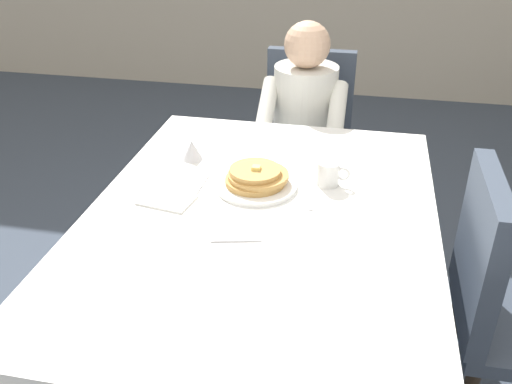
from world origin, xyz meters
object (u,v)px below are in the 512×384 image
cup_coffee (329,174)px  knife_right_of_plate (311,195)px  dining_table_main (260,238)px  spoon_near_edge (236,240)px  syrup_pitcher (192,150)px  diner_person (304,118)px  chair_right_side (503,298)px  plate_breakfast (256,185)px  chair_diner (306,132)px  fork_left_of_plate (201,184)px  breakfast_stack (256,176)px

cup_coffee → knife_right_of_plate: bearing=-119.7°
dining_table_main → cup_coffee: bearing=51.1°
spoon_near_edge → syrup_pitcher: bearing=106.6°
diner_person → cup_coffee: 0.80m
dining_table_main → spoon_near_edge: size_ratio=10.16×
chair_right_side → plate_breakfast: (-0.82, 0.17, 0.22)m
plate_breakfast → cup_coffee: (0.24, 0.07, 0.03)m
spoon_near_edge → chair_right_side: bearing=-2.1°
knife_right_of_plate → chair_diner: bearing=1.2°
chair_right_side → cup_coffee: 0.67m
chair_right_side → fork_left_of_plate: size_ratio=5.17×
dining_table_main → fork_left_of_plate: bearing=147.5°
syrup_pitcher → knife_right_of_plate: (0.47, -0.19, -0.04)m
diner_person → plate_breakfast: diner_person is taller
chair_diner → fork_left_of_plate: chair_diner is taller
dining_table_main → fork_left_of_plate: (-0.24, 0.15, 0.09)m
cup_coffee → spoon_near_edge: cup_coffee is taller
dining_table_main → chair_right_side: chair_right_side is taller
syrup_pitcher → spoon_near_edge: bearing=-60.2°
fork_left_of_plate → knife_right_of_plate: 0.38m
syrup_pitcher → fork_left_of_plate: bearing=-64.6°
breakfast_stack → plate_breakfast: bearing=-73.6°
diner_person → spoon_near_edge: (-0.05, -1.17, 0.07)m
breakfast_stack → spoon_near_edge: 0.34m
chair_diner → spoon_near_edge: bearing=87.7°
cup_coffee → syrup_pitcher: 0.53m
chair_diner → syrup_pitcher: (-0.34, -0.83, 0.25)m
diner_person → cup_coffee: (0.18, -0.77, 0.11)m
breakfast_stack → cup_coffee: 0.25m
diner_person → spoon_near_edge: 1.18m
dining_table_main → plate_breakfast: bearing=105.4°
plate_breakfast → spoon_near_edge: size_ratio=1.87×
dining_table_main → breakfast_stack: (-0.05, 0.17, 0.13)m
plate_breakfast → breakfast_stack: 0.03m
chair_diner → cup_coffee: bearing=101.0°
chair_diner → cup_coffee: size_ratio=8.23×
syrup_pitcher → fork_left_of_plate: (0.09, -0.19, -0.04)m
plate_breakfast → syrup_pitcher: size_ratio=3.50×
breakfast_stack → fork_left_of_plate: breakfast_stack is taller
syrup_pitcher → fork_left_of_plate: size_ratio=0.44×
cup_coffee → syrup_pitcher: (-0.52, 0.10, -0.01)m
diner_person → fork_left_of_plate: 0.90m
chair_diner → syrup_pitcher: 0.93m
fork_left_of_plate → dining_table_main: bearing=-120.8°
dining_table_main → spoon_near_edge: (-0.04, -0.16, 0.09)m
chair_diner → knife_right_of_plate: chair_diner is taller
dining_table_main → breakfast_stack: bearing=105.4°
chair_right_side → cup_coffee: (-0.58, 0.24, 0.25)m
dining_table_main → spoon_near_edge: bearing=-104.3°
breakfast_stack → knife_right_of_plate: 0.20m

